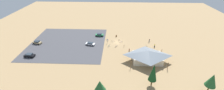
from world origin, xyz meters
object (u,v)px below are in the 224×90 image
bicycle_teal_edge_south (109,46)px  bicycle_orange_front_row (124,46)px  bicycle_black_yard_center (119,40)px  car_tan_second_row (37,42)px  pine_center (100,86)px  car_black_aisle_side (29,55)px  visitor_by_pavilion (129,50)px  bicycle_green_near_porch (147,47)px  bike_pavilion (148,55)px  bicycle_yellow_edge_north (149,49)px  trash_bin (116,36)px  bicycle_silver_by_bin (113,41)px  pine_mideast (153,72)px  bicycle_red_yard_left (107,40)px  visitor_near_lot (155,45)px  car_green_far_end (100,35)px  lot_sign (107,41)px  car_white_inner_stall (90,44)px  bicycle_purple_back_row (121,42)px  bicycle_blue_lone_west (116,46)px  pine_far_west (212,80)px  visitor_at_bikes (149,40)px

bicycle_teal_edge_south → bicycle_orange_front_row: bearing=179.7°
bicycle_black_yard_center → car_tan_second_row: size_ratio=0.39×
pine_center → car_black_aisle_side: (31.65, -19.84, -3.75)m
pine_center → visitor_by_pavilion: pine_center is taller
bicycle_green_near_porch → bicycle_teal_edge_south: bearing=-0.1°
bike_pavilion → bicycle_yellow_edge_north: (-2.10, -8.31, -2.40)m
trash_bin → bicycle_silver_by_bin: size_ratio=0.55×
pine_center → pine_mideast: (-15.79, -5.51, 0.68)m
bicycle_red_yard_left → visitor_near_lot: visitor_near_lot is taller
trash_bin → car_green_far_end: size_ratio=0.21×
lot_sign → bicycle_silver_by_bin: 3.38m
car_black_aisle_side → bicycle_orange_front_row: bearing=-166.4°
bike_pavilion → car_black_aisle_side: (48.21, -1.11, -1.98)m
trash_bin → bicycle_green_near_porch: 17.74m
bicycle_teal_edge_south → lot_sign: bearing=-74.8°
trash_bin → car_white_inner_stall: bearing=37.5°
car_green_far_end → visitor_near_lot: visitor_near_lot is taller
bike_pavilion → bicycle_teal_edge_south: (15.78, -10.68, -2.36)m
pine_mideast → bicycle_purple_back_row: (9.33, -27.87, -4.81)m
pine_mideast → car_tan_second_row: bearing=-27.2°
car_tan_second_row → car_white_inner_stall: (-25.72, 0.29, -0.08)m
car_black_aisle_side → car_green_far_end: (-26.87, -20.55, -0.01)m
car_white_inner_stall → bicycle_blue_lone_west: bearing=173.3°
bicycle_black_yard_center → visitor_by_pavilion: (-4.51, 9.63, 0.48)m
visitor_near_lot → bicycle_black_yard_center: bearing=-18.0°
visitor_by_pavilion → bicycle_yellow_edge_north: bearing=-170.6°
pine_far_west → bicycle_green_near_porch: size_ratio=4.24×
bicycle_teal_edge_south → visitor_near_lot: visitor_near_lot is taller
bicycle_teal_edge_south → car_tan_second_row: 34.62m
bicycle_red_yard_left → bicycle_orange_front_row: bicycle_orange_front_row is taller
lot_sign → bicycle_red_yard_left: 2.97m
bicycle_black_yard_center → car_tan_second_row: car_tan_second_row is taller
lot_sign → bicycle_teal_edge_south: 3.40m
trash_bin → bicycle_orange_front_row: bearing=108.9°
bicycle_black_yard_center → visitor_by_pavilion: visitor_by_pavilion is taller
pine_mideast → visitor_at_bikes: (-4.47, -29.11, -4.26)m
lot_sign → visitor_near_lot: bearing=173.1°
bicycle_silver_by_bin → visitor_by_pavilion: 11.25m
bicycle_yellow_edge_north → car_tan_second_row: 52.61m
bicycle_red_yard_left → visitor_near_lot: 22.87m
car_black_aisle_side → car_green_far_end: bearing=-142.6°
bicycle_purple_back_row → bicycle_black_yard_center: 2.10m
pine_mideast → car_black_aisle_side: bearing=-16.8°
lot_sign → car_black_aisle_side: (31.57, 12.69, -0.64)m
car_tan_second_row → visitor_at_bikes: (-54.07, -3.65, 0.17)m
car_black_aisle_side → bicycle_purple_back_row: bearing=-160.4°
trash_bin → bicycle_purple_back_row: size_ratio=0.53×
bicycle_orange_front_row → bicycle_teal_edge_south: bearing=-0.3°
visitor_at_bikes → visitor_near_lot: bearing=108.8°
trash_bin → visitor_by_pavilion: (-5.85, 14.46, 0.40)m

